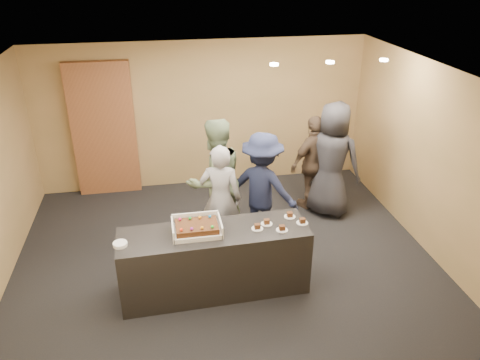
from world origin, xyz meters
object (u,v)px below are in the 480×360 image
(sheet_cake, at_px, (197,226))
(person_server_grey, at_px, (221,199))
(person_navy_man, at_px, (262,188))
(plate_stack, at_px, (120,244))
(cake_box, at_px, (197,229))
(person_dark_suit, at_px, (332,160))
(person_brown_extra, at_px, (314,163))
(person_sage_man, at_px, (215,181))
(serving_counter, at_px, (215,261))
(storage_cabinet, at_px, (104,130))

(sheet_cake, relative_size, person_server_grey, 0.31)
(person_navy_man, bearing_deg, plate_stack, 66.08)
(cake_box, distance_m, person_dark_suit, 2.91)
(person_brown_extra, bearing_deg, cake_box, 18.37)
(person_server_grey, height_order, person_sage_man, person_sage_man)
(person_dark_suit, bearing_deg, person_brown_extra, -11.22)
(serving_counter, height_order, person_sage_man, person_sage_man)
(person_navy_man, relative_size, person_dark_suit, 0.89)
(person_server_grey, bearing_deg, sheet_cake, 81.07)
(storage_cabinet, distance_m, person_dark_suit, 4.00)
(cake_box, distance_m, plate_stack, 0.94)
(cake_box, distance_m, person_brown_extra, 2.92)
(serving_counter, distance_m, storage_cabinet, 3.60)
(sheet_cake, bearing_deg, person_dark_suit, 35.36)
(plate_stack, distance_m, person_sage_man, 1.93)
(person_sage_man, distance_m, person_dark_suit, 2.02)
(cake_box, bearing_deg, person_sage_man, 72.43)
(sheet_cake, relative_size, person_brown_extra, 0.31)
(sheet_cake, distance_m, person_brown_extra, 2.94)
(person_server_grey, relative_size, person_brown_extra, 1.01)
(serving_counter, xyz_separation_m, person_sage_man, (0.19, 1.29, 0.52))
(plate_stack, xyz_separation_m, person_brown_extra, (3.11, 2.07, -0.10))
(plate_stack, bearing_deg, person_server_grey, 38.16)
(person_server_grey, bearing_deg, person_dark_suit, -144.03)
(person_server_grey, relative_size, person_sage_man, 0.86)
(plate_stack, relative_size, person_sage_man, 0.09)
(plate_stack, xyz_separation_m, person_dark_suit, (3.31, 1.80, 0.05))
(serving_counter, distance_m, person_dark_suit, 2.81)
(plate_stack, xyz_separation_m, person_navy_man, (2.01, 1.24, -0.06))
(cake_box, relative_size, person_sage_man, 0.32)
(serving_counter, relative_size, person_server_grey, 1.44)
(storage_cabinet, relative_size, person_dark_suit, 1.24)
(sheet_cake, bearing_deg, serving_counter, 0.00)
(person_brown_extra, bearing_deg, serving_counter, 21.57)
(storage_cabinet, height_order, person_navy_man, storage_cabinet)
(cake_box, xyz_separation_m, sheet_cake, (-0.00, -0.02, 0.05))
(plate_stack, bearing_deg, person_navy_man, 31.53)
(sheet_cake, height_order, person_server_grey, person_server_grey)
(person_sage_man, height_order, person_navy_man, person_sage_man)
(storage_cabinet, bearing_deg, plate_stack, -83.07)
(serving_counter, relative_size, person_navy_man, 1.39)
(person_dark_suit, bearing_deg, person_sage_man, 52.28)
(storage_cabinet, bearing_deg, person_dark_suit, -21.72)
(storage_cabinet, height_order, person_brown_extra, storage_cabinet)
(sheet_cake, relative_size, person_dark_suit, 0.27)
(person_server_grey, bearing_deg, person_sage_man, -69.33)
(storage_cabinet, bearing_deg, person_navy_man, -40.31)
(person_navy_man, bearing_deg, person_sage_man, 20.77)
(serving_counter, height_order, plate_stack, plate_stack)
(person_server_grey, xyz_separation_m, person_sage_man, (-0.03, 0.33, 0.13))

